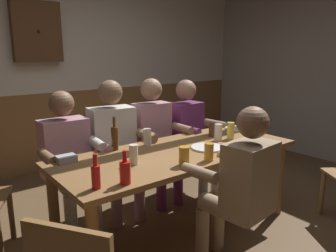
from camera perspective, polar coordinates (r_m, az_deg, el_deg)
ground_plane at (r=3.03m, az=1.78°, el=-17.53°), size 6.92×6.92×0.00m
back_wall_upper at (r=4.59m, az=-17.14°, el=15.01°), size 5.77×0.12×1.47m
back_wall_wainscot at (r=4.69m, az=-16.15°, el=-0.27°), size 5.77×0.12×1.01m
dining_table at (r=2.76m, az=1.96°, el=-6.10°), size 2.06×0.84×0.73m
person_0 at (r=2.95m, az=-16.92°, el=-4.73°), size 0.54×0.51×1.21m
person_1 at (r=3.13m, az=-9.23°, el=-2.60°), size 0.58×0.57×1.27m
person_2 at (r=3.37m, az=-2.20°, el=-1.49°), size 0.53×0.50×1.27m
person_3 at (r=3.66m, az=3.89°, el=-0.64°), size 0.54×0.56×1.23m
person_4 at (r=2.32m, az=12.42°, el=-9.57°), size 0.51×0.56×1.19m
condiment_caddy at (r=2.56m, az=-17.21°, el=-5.43°), size 0.14×0.10×0.05m
plate_0 at (r=3.54m, az=11.76°, el=-0.39°), size 0.24×0.24×0.01m
plate_1 at (r=2.80m, az=6.83°, el=-3.72°), size 0.28×0.28×0.01m
bottle_0 at (r=2.02m, az=-12.39°, el=-8.35°), size 0.05×0.05×0.22m
bottle_1 at (r=2.06m, az=-7.44°, el=-7.84°), size 0.07×0.07×0.21m
bottle_2 at (r=2.75m, az=-9.23°, el=-1.98°), size 0.06×0.06×0.28m
pint_glass_0 at (r=3.04m, az=8.69°, el=-1.09°), size 0.07×0.07×0.15m
pint_glass_1 at (r=2.39m, az=-5.96°, el=-4.95°), size 0.06×0.06×0.15m
pint_glass_2 at (r=3.36m, az=13.99°, el=-0.42°), size 0.08×0.08×0.10m
pint_glass_3 at (r=3.12m, az=10.80°, el=-0.80°), size 0.07×0.07×0.16m
pint_glass_4 at (r=2.48m, az=7.10°, el=-4.48°), size 0.07×0.07×0.13m
pint_glass_5 at (r=2.87m, az=-3.58°, el=-1.91°), size 0.07×0.07×0.15m
pint_glass_6 at (r=3.17m, az=7.69°, el=-0.69°), size 0.07×0.07×0.13m
pint_glass_7 at (r=2.37m, az=2.80°, el=-5.19°), size 0.08×0.08×0.14m
wall_dart_cabinet at (r=4.33m, az=-21.77°, el=14.92°), size 0.56×0.15×0.70m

